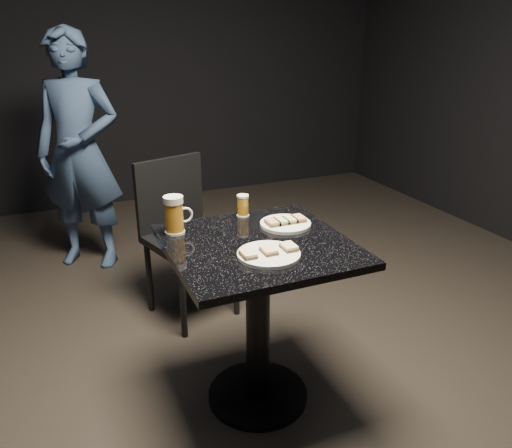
{
  "coord_description": "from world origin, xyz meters",
  "views": [
    {
      "loc": [
        -0.71,
        -1.65,
        1.53
      ],
      "look_at": [
        0.0,
        0.02,
        0.82
      ],
      "focal_mm": 35.0,
      "sensor_mm": 36.0,
      "label": 1
    }
  ],
  "objects_px": {
    "beer_mug": "(175,215)",
    "plate_large": "(269,254)",
    "plate_small": "(285,224)",
    "beer_tumbler": "(243,206)",
    "chair": "(183,228)",
    "patron": "(79,153)",
    "table": "(258,296)"
  },
  "relations": [
    {
      "from": "beer_mug",
      "to": "plate_large",
      "type": "bearing_deg",
      "value": -53.96
    },
    {
      "from": "plate_large",
      "to": "plate_small",
      "type": "bearing_deg",
      "value": 52.57
    },
    {
      "from": "beer_mug",
      "to": "beer_tumbler",
      "type": "relative_size",
      "value": 1.61
    },
    {
      "from": "plate_large",
      "to": "chair",
      "type": "xyz_separation_m",
      "value": [
        -0.06,
        1.0,
        -0.26
      ]
    },
    {
      "from": "plate_large",
      "to": "plate_small",
      "type": "height_order",
      "value": "same"
    },
    {
      "from": "plate_small",
      "to": "patron",
      "type": "xyz_separation_m",
      "value": [
        -0.7,
        1.62,
        0.02
      ]
    },
    {
      "from": "patron",
      "to": "chair",
      "type": "relative_size",
      "value": 1.78
    },
    {
      "from": "plate_small",
      "to": "beer_tumbler",
      "type": "relative_size",
      "value": 2.21
    },
    {
      "from": "patron",
      "to": "beer_mug",
      "type": "relative_size",
      "value": 9.87
    },
    {
      "from": "plate_large",
      "to": "patron",
      "type": "bearing_deg",
      "value": 105.09
    },
    {
      "from": "patron",
      "to": "chair",
      "type": "distance_m",
      "value": 1.02
    },
    {
      "from": "table",
      "to": "beer_mug",
      "type": "height_order",
      "value": "beer_mug"
    },
    {
      "from": "chair",
      "to": "table",
      "type": "bearing_deg",
      "value": -84.9
    },
    {
      "from": "beer_mug",
      "to": "beer_tumbler",
      "type": "xyz_separation_m",
      "value": [
        0.33,
        0.08,
        -0.03
      ]
    },
    {
      "from": "plate_small",
      "to": "patron",
      "type": "height_order",
      "value": "patron"
    },
    {
      "from": "table",
      "to": "plate_small",
      "type": "bearing_deg",
      "value": 33.64
    },
    {
      "from": "plate_large",
      "to": "beer_mug",
      "type": "relative_size",
      "value": 1.48
    },
    {
      "from": "plate_large",
      "to": "beer_tumbler",
      "type": "bearing_deg",
      "value": 80.76
    },
    {
      "from": "beer_mug",
      "to": "chair",
      "type": "height_order",
      "value": "beer_mug"
    },
    {
      "from": "plate_large",
      "to": "beer_tumbler",
      "type": "distance_m",
      "value": 0.44
    },
    {
      "from": "beer_mug",
      "to": "chair",
      "type": "bearing_deg",
      "value": 73.32
    },
    {
      "from": "plate_large",
      "to": "table",
      "type": "relative_size",
      "value": 0.31
    },
    {
      "from": "plate_small",
      "to": "beer_mug",
      "type": "height_order",
      "value": "beer_mug"
    },
    {
      "from": "plate_large",
      "to": "chair",
      "type": "relative_size",
      "value": 0.27
    },
    {
      "from": "patron",
      "to": "chair",
      "type": "xyz_separation_m",
      "value": [
        0.44,
        -0.87,
        -0.28
      ]
    },
    {
      "from": "table",
      "to": "patron",
      "type": "bearing_deg",
      "value": 106.62
    },
    {
      "from": "chair",
      "to": "beer_mug",
      "type": "bearing_deg",
      "value": -106.68
    },
    {
      "from": "patron",
      "to": "beer_mug",
      "type": "height_order",
      "value": "patron"
    },
    {
      "from": "beer_tumbler",
      "to": "chair",
      "type": "relative_size",
      "value": 0.11
    },
    {
      "from": "plate_small",
      "to": "beer_tumbler",
      "type": "height_order",
      "value": "beer_tumbler"
    },
    {
      "from": "plate_large",
      "to": "patron",
      "type": "height_order",
      "value": "patron"
    },
    {
      "from": "table",
      "to": "beer_tumbler",
      "type": "distance_m",
      "value": 0.42
    }
  ]
}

